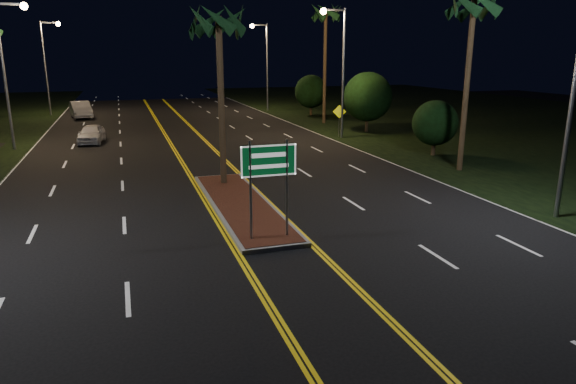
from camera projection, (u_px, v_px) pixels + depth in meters
name	position (u px, v px, depth m)	size (l,w,h in m)	color
ground	(297.00, 275.00, 14.20)	(120.00, 120.00, 0.00)	black
grass_right	(522.00, 122.00, 46.09)	(40.00, 110.00, 0.01)	black
median_island	(241.00, 204.00, 20.61)	(2.25, 10.25, 0.17)	gray
highway_sign	(269.00, 170.00, 16.15)	(1.80, 0.08, 3.20)	gray
streetlight_left_mid	(9.00, 59.00, 31.62)	(1.91, 0.44, 9.00)	gray
streetlight_left_far	(48.00, 57.00, 49.99)	(1.91, 0.44, 9.00)	gray
streetlight_right_near	(569.00, 62.00, 17.73)	(1.91, 0.44, 9.00)	gray
streetlight_right_mid	(339.00, 58.00, 36.10)	(1.91, 0.44, 9.00)	gray
streetlight_right_far	(264.00, 57.00, 54.47)	(1.91, 0.44, 9.00)	gray
palm_median	(218.00, 22.00, 21.96)	(2.40, 2.40, 8.30)	#382819
palm_right_near	(474.00, 6.00, 24.97)	(2.40, 2.40, 9.30)	#382819
palm_right_far	(326.00, 15.00, 43.19)	(2.40, 2.40, 10.30)	#382819
shrub_near	(435.00, 123.00, 30.57)	(2.70, 2.70, 3.30)	#382819
shrub_mid	(368.00, 97.00, 39.71)	(3.78, 3.78, 4.62)	#382819
shrub_far	(311.00, 92.00, 50.77)	(3.24, 3.24, 3.96)	#382819
car_near	(91.00, 132.00, 35.19)	(1.89, 4.41, 1.47)	silver
car_far	(81.00, 108.00, 49.00)	(2.35, 5.49, 1.83)	silver
warning_sign	(339.00, 116.00, 37.67)	(0.91, 0.41, 2.34)	gray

